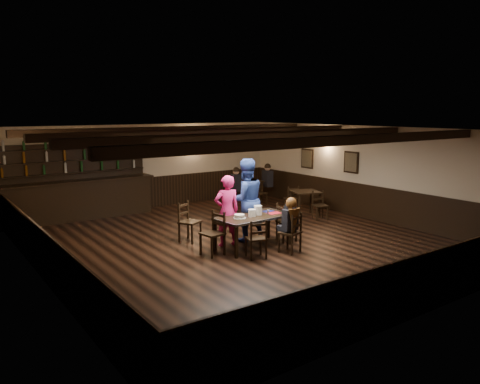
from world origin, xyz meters
TOP-DOWN VIEW (x-y plane):
  - ground at (0.00, 0.00)m, footprint 10.00×10.00m
  - room_shell at (0.01, 0.04)m, footprint 9.02×10.02m
  - dining_table at (-0.00, -0.58)m, footprint 1.83×1.02m
  - chair_near_left at (-0.45, -1.30)m, footprint 0.49×0.48m
  - chair_near_right at (0.46, -1.41)m, footprint 0.52×0.50m
  - chair_end_left at (-1.00, -0.50)m, footprint 0.49×0.51m
  - chair_end_right at (0.93, -0.55)m, footprint 0.49×0.51m
  - chair_far_pushed at (-1.00, 0.79)m, footprint 0.60×0.59m
  - woman_pink at (-0.42, -0.10)m, footprint 0.69×0.53m
  - man_blue at (0.20, 0.02)m, footprint 1.12×0.96m
  - seated_person at (0.44, -1.36)m, footprint 0.34×0.50m
  - cake at (-0.41, -0.59)m, footprint 0.28×0.28m
  - plate_stack_a at (-0.06, -0.60)m, footprint 0.17×0.17m
  - plate_stack_b at (0.14, -0.56)m, footprint 0.19×0.19m
  - tea_light at (0.09, -0.49)m, footprint 0.04×0.04m
  - salt_shaker at (0.41, -0.60)m, footprint 0.04×0.04m
  - pepper_shaker at (0.38, -0.62)m, footprint 0.03×0.03m
  - drink_glass at (0.24, -0.40)m, footprint 0.08×0.08m
  - menu_red at (0.56, -0.62)m, footprint 0.33×0.23m
  - menu_blue at (0.57, -0.39)m, footprint 0.32×0.25m
  - bar_counter at (-2.45, 4.72)m, footprint 4.49×0.70m
  - back_table_a at (3.26, 1.17)m, footprint 0.98×0.98m
  - back_table_b at (3.13, 3.82)m, footprint 0.79×0.79m
  - bg_patron_left at (2.52, 3.74)m, footprint 0.25×0.40m
  - bg_patron_right at (3.92, 3.81)m, footprint 0.29×0.42m

SIDE VIEW (x-z plane):
  - ground at x=0.00m, z-range 0.00..0.00m
  - chair_near_left at x=-0.45m, z-range 0.07..0.93m
  - chair_near_right at x=0.46m, z-range 0.08..0.98m
  - chair_end_right at x=0.93m, z-range 0.08..0.99m
  - chair_end_left at x=-1.00m, z-range 0.08..1.04m
  - chair_far_pushed at x=-1.00m, z-range 0.08..1.05m
  - back_table_b at x=3.13m, z-range 0.27..1.02m
  - back_table_a at x=3.26m, z-range 0.27..1.02m
  - dining_table at x=0.00m, z-range 0.31..1.06m
  - bar_counter at x=-2.45m, z-range -0.37..1.83m
  - menu_red at x=0.56m, z-range 0.75..0.76m
  - menu_blue at x=0.57m, z-range 0.75..0.76m
  - tea_light at x=0.09m, z-range 0.75..0.80m
  - cake at x=-0.41m, z-range 0.75..0.84m
  - pepper_shaker at x=0.38m, z-range 0.75..0.84m
  - salt_shaker at x=0.41m, z-range 0.75..0.85m
  - drink_glass at x=0.24m, z-range 0.75..0.88m
  - seated_person at x=0.44m, z-range 0.42..1.24m
  - plate_stack_a at x=-0.06m, z-range 0.75..0.92m
  - woman_pink at x=-0.42m, z-range 0.00..1.67m
  - plate_stack_b at x=0.14m, z-range 0.75..0.97m
  - bg_patron_left at x=2.52m, z-range 0.47..1.27m
  - bg_patron_right at x=3.92m, z-range 0.47..1.29m
  - man_blue at x=0.20m, z-range 0.00..2.01m
  - room_shell at x=0.01m, z-range 0.39..3.10m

